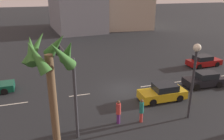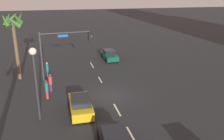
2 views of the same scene
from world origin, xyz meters
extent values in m
plane|color=#232628|center=(0.00, 0.00, 0.00)|extent=(220.00, 220.00, 0.00)
cube|color=silver|center=(-6.91, 0.00, 0.01)|extent=(2.45, 0.14, 0.01)
cube|color=silver|center=(-2.92, 0.00, 0.01)|extent=(2.25, 0.14, 0.01)
cube|color=silver|center=(4.46, 0.00, 0.01)|extent=(1.96, 0.14, 0.01)
cube|color=silver|center=(10.31, 0.00, 0.01)|extent=(2.52, 0.14, 0.01)
cube|color=#0F5138|center=(12.57, -3.04, 0.49)|extent=(4.48, 1.80, 0.66)
cube|color=black|center=(12.84, -3.04, 1.09)|extent=(2.16, 1.56, 0.55)
cylinder|color=black|center=(11.21, -3.88, 0.32)|extent=(0.64, 0.23, 0.64)
cylinder|color=black|center=(11.18, -2.25, 0.32)|extent=(0.64, 0.23, 0.64)
cylinder|color=black|center=(13.96, -3.83, 0.32)|extent=(0.64, 0.23, 0.64)
cylinder|color=black|center=(13.94, -2.20, 0.32)|extent=(0.64, 0.23, 0.64)
cube|color=gold|center=(-2.48, 3.08, 0.53)|extent=(4.22, 1.79, 0.74)
cube|color=black|center=(-2.73, 3.08, 1.18)|extent=(2.03, 1.56, 0.57)
cylinder|color=black|center=(-1.17, 3.89, 0.32)|extent=(0.64, 0.23, 0.64)
cylinder|color=black|center=(-1.19, 2.24, 0.32)|extent=(0.64, 0.23, 0.64)
cylinder|color=black|center=(-3.78, 3.92, 0.32)|extent=(0.64, 0.23, 0.64)
cylinder|color=black|center=(-3.79, 2.27, 0.32)|extent=(0.64, 0.23, 0.64)
cube|color=black|center=(-8.29, 1.65, 1.17)|extent=(2.04, 1.57, 0.58)
cylinder|color=black|center=(-6.73, 2.34, 0.32)|extent=(0.65, 0.26, 0.64)
cylinder|color=black|center=(-6.82, 0.79, 0.32)|extent=(0.65, 0.26, 0.64)
cylinder|color=#38383D|center=(5.65, 6.29, 2.80)|extent=(0.20, 0.20, 5.60)
cylinder|color=#38383D|center=(5.91, 3.56, 5.35)|extent=(0.64, 5.48, 0.12)
cube|color=black|center=(6.17, 0.82, 4.77)|extent=(0.35, 0.35, 0.95)
sphere|color=#360503|center=(6.19, 0.64, 5.07)|extent=(0.20, 0.20, 0.20)
sphere|color=orange|center=(6.19, 0.64, 4.77)|extent=(0.20, 0.20, 0.20)
sphere|color=black|center=(6.19, 0.64, 4.47)|extent=(0.20, 0.20, 0.20)
cube|color=#1959B2|center=(5.89, 3.83, 5.03)|extent=(0.14, 1.10, 0.28)
cylinder|color=#2D2D33|center=(-2.94, 6.39, 2.65)|extent=(0.18, 0.18, 5.31)
sphere|color=#F2EACC|center=(-2.94, 6.39, 5.59)|extent=(0.56, 0.56, 0.56)
cylinder|color=#2D478C|center=(7.08, 5.85, 0.37)|extent=(0.30, 0.30, 0.75)
cylinder|color=#1E7266|center=(7.08, 5.85, 1.15)|extent=(0.40, 0.40, 0.81)
sphere|color=tan|center=(7.08, 5.85, 1.67)|extent=(0.22, 0.22, 0.22)
cylinder|color=#59266B|center=(2.49, 5.50, 0.39)|extent=(0.37, 0.37, 0.79)
cylinder|color=#BF3833|center=(2.49, 5.50, 1.22)|extent=(0.49, 0.49, 0.86)
sphere|color=brown|center=(2.49, 5.50, 1.76)|extent=(0.23, 0.23, 0.23)
cylinder|color=#BF3833|center=(0.81, 5.85, 0.39)|extent=(0.30, 0.30, 0.78)
cylinder|color=#1E7266|center=(0.81, 5.85, 1.21)|extent=(0.40, 0.40, 0.86)
sphere|color=brown|center=(0.81, 5.85, 1.76)|extent=(0.23, 0.23, 0.23)
cylinder|color=brown|center=(7.08, 9.00, 3.34)|extent=(0.39, 0.39, 6.68)
cone|color=#38702D|center=(7.79, 9.03, 6.97)|extent=(0.63, 1.42, 1.40)
cone|color=#38702D|center=(7.57, 9.58, 6.78)|extent=(1.36, 1.26, 1.58)
cone|color=#38702D|center=(6.56, 9.63, 6.79)|extent=(1.51, 1.39, 1.60)
cone|color=#38702D|center=(6.19, 8.86, 6.74)|extent=(0.81, 1.79, 1.59)
cone|color=#38702D|center=(6.68, 8.45, 6.98)|extent=(1.40, 1.23, 1.38)
cone|color=#38702D|center=(7.63, 8.32, 6.84)|extent=(1.55, 1.40, 1.70)
camera|label=1|loc=(7.29, 19.24, 9.54)|focal=36.40mm
camera|label=2|loc=(-20.35, 4.83, 9.79)|focal=37.65mm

